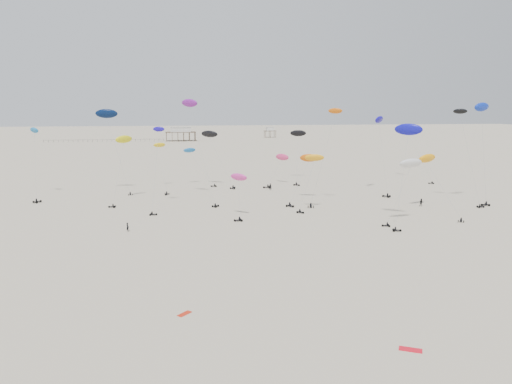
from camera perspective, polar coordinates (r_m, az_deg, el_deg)
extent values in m
plane|color=beige|center=(208.81, -5.09, 3.19)|extent=(900.00, 900.00, 0.00)
cube|color=brown|center=(357.35, -8.61, 6.78)|extent=(21.00, 13.00, 0.30)
cube|color=silver|center=(357.27, -8.61, 7.06)|extent=(14.00, 8.40, 3.20)
cube|color=#B2B2AD|center=(357.20, -8.62, 7.34)|extent=(15.00, 9.00, 0.30)
cube|color=brown|center=(394.68, 1.61, 7.00)|extent=(9.00, 7.00, 0.30)
cube|color=silver|center=(394.62, 1.61, 7.19)|extent=(5.60, 4.20, 2.40)
cube|color=#B2B2AD|center=(394.56, 1.61, 7.39)|extent=(6.00, 4.50, 0.30)
cube|color=black|center=(360.52, -16.92, 5.75)|extent=(80.00, 0.10, 0.10)
cylinder|color=gray|center=(112.60, 5.90, 0.74)|extent=(0.03, 0.03, 11.60)
ellipsoid|color=#FBA715|center=(113.51, 6.69, 3.92)|extent=(4.79, 3.11, 2.17)
cylinder|color=gray|center=(119.08, 7.67, 3.79)|extent=(0.03, 0.03, 22.23)
ellipsoid|color=#DE5F0B|center=(120.72, 9.05, 9.15)|extent=(3.63, 2.90, 1.67)
cylinder|color=gray|center=(168.62, 18.15, 3.83)|extent=(0.03, 0.03, 20.38)
ellipsoid|color=red|center=(174.27, 16.96, 6.63)|extent=(3.48, 3.79, 1.87)
cylinder|color=gray|center=(142.84, -10.60, 2.61)|extent=(0.03, 0.03, 18.25)
ellipsoid|color=yellow|center=(149.39, -10.98, 5.30)|extent=(3.89, 2.54, 1.77)
cylinder|color=gray|center=(123.10, 5.05, 1.18)|extent=(0.03, 0.03, 14.57)
ellipsoid|color=#D0560A|center=(127.66, 6.09, 3.90)|extent=(4.95, 2.96, 2.27)
cylinder|color=gray|center=(139.18, -23.87, 2.81)|extent=(0.03, 0.03, 19.49)
ellipsoid|color=#186FB4|center=(144.09, -24.01, 6.47)|extent=(3.70, 3.89, 1.89)
cylinder|color=gray|center=(157.51, 4.77, 3.81)|extent=(0.03, 0.03, 19.99)
ellipsoid|color=black|center=(164.35, 4.84, 6.72)|extent=(5.56, 3.42, 2.59)
cylinder|color=gray|center=(130.21, 23.28, 3.52)|extent=(0.03, 0.03, 22.78)
ellipsoid|color=black|center=(132.60, 22.31, 8.54)|extent=(3.65, 2.68, 1.64)
cylinder|color=gray|center=(138.48, 14.29, 3.82)|extent=(0.03, 0.03, 20.58)
ellipsoid|color=#150CA4|center=(142.25, 13.89, 8.04)|extent=(4.68, 4.78, 2.37)
cylinder|color=gray|center=(126.06, -15.47, 2.12)|extent=(0.03, 0.03, 17.37)
ellipsoid|color=yellow|center=(130.20, -14.88, 5.85)|extent=(4.96, 4.44, 2.39)
cylinder|color=gray|center=(104.95, -2.00, -0.81)|extent=(0.03, 0.03, 8.41)
ellipsoid|color=#E135A1|center=(106.32, -1.99, 1.72)|extent=(4.31, 4.14, 2.09)
cylinder|color=gray|center=(115.30, -11.37, 2.43)|extent=(0.03, 0.03, 20.26)
ellipsoid|color=#1C0DB3|center=(119.78, -11.06, 7.07)|extent=(2.86, 1.51, 1.30)
cylinder|color=gray|center=(150.70, -6.24, 2.69)|extent=(0.03, 0.03, 12.64)
ellipsoid|color=blue|center=(152.66, -7.61, 4.76)|extent=(4.28, 3.05, 1.92)
cylinder|color=gray|center=(131.96, 24.55, 3.69)|extent=(0.03, 0.03, 22.15)
ellipsoid|color=#0D2AB3|center=(133.12, 24.39, 8.84)|extent=(5.36, 3.48, 2.48)
cylinder|color=gray|center=(101.76, 16.40, 1.32)|extent=(0.03, 0.03, 19.59)
ellipsoid|color=#0E0DAE|center=(105.38, 17.03, 6.85)|extent=(5.63, 4.93, 2.73)
cylinder|color=gray|center=(140.24, -15.46, 4.09)|extent=(0.03, 0.03, 21.43)
ellipsoid|color=#04143A|center=(142.56, -16.72, 8.58)|extent=(6.16, 2.94, 2.98)
cylinder|color=gray|center=(116.50, 20.59, 0.31)|extent=(0.03, 0.03, 17.70)
ellipsoid|color=#FFA10D|center=(121.92, 18.96, 3.66)|extent=(5.99, 4.42, 2.73)
cylinder|color=gray|center=(149.74, 2.17, 2.25)|extent=(0.03, 0.03, 12.02)
ellipsoid|color=#DE3472|center=(153.74, 3.01, 4.01)|extent=(4.45, 4.77, 2.37)
cylinder|color=gray|center=(103.22, 15.96, -0.41)|extent=(0.03, 0.03, 12.18)
ellipsoid|color=silver|center=(104.32, 17.25, 3.16)|extent=(5.67, 3.44, 2.61)
cylinder|color=gray|center=(122.90, -6.16, 4.35)|extent=(0.03, 0.03, 26.59)
ellipsoid|color=#801B94|center=(128.53, -7.61, 10.05)|extent=(5.06, 4.84, 2.49)
cylinder|color=gray|center=(146.27, -3.98, 3.50)|extent=(0.03, 0.03, 16.32)
ellipsoid|color=black|center=(148.28, -5.34, 6.62)|extent=(5.75, 4.78, 2.64)
imported|color=black|center=(98.60, -14.45, -4.36)|extent=(0.84, 0.88, 1.99)
imported|color=black|center=(125.59, 18.35, -1.57)|extent=(1.23, 1.04, 2.19)
imported|color=black|center=(142.89, 1.65, 0.24)|extent=(0.87, 0.64, 2.22)
cube|color=red|center=(53.18, 17.25, -16.86)|extent=(2.36, 1.83, 0.08)
cube|color=red|center=(59.31, -8.17, -13.64)|extent=(1.77, 1.77, 0.07)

